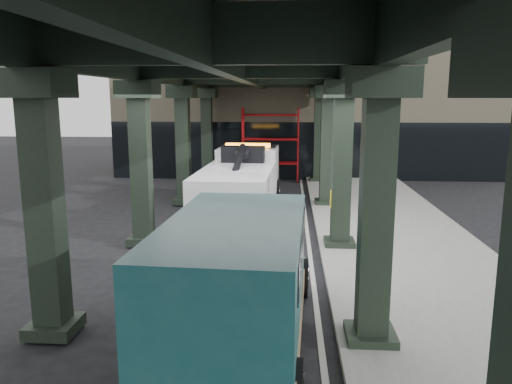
% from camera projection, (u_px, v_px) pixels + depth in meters
% --- Properties ---
extents(ground, '(90.00, 90.00, 0.00)m').
position_uv_depth(ground, '(248.00, 269.00, 13.31)').
color(ground, black).
rests_on(ground, ground).
extents(sidewalk, '(5.00, 40.00, 0.15)m').
position_uv_depth(sidewalk, '(403.00, 248.00, 14.95)').
color(sidewalk, gray).
rests_on(sidewalk, ground).
extents(lane_stripe, '(0.12, 38.00, 0.01)m').
position_uv_depth(lane_stripe, '(309.00, 248.00, 15.15)').
color(lane_stripe, silver).
rests_on(lane_stripe, ground).
extents(viaduct, '(7.40, 32.00, 6.40)m').
position_uv_depth(viaduct, '(239.00, 64.00, 14.28)').
color(viaduct, black).
rests_on(viaduct, ground).
extents(building, '(22.00, 10.00, 8.00)m').
position_uv_depth(building, '(305.00, 106.00, 32.04)').
color(building, '#C6B793').
rests_on(building, ground).
extents(scaffolding, '(3.08, 0.88, 4.00)m').
position_uv_depth(scaffolding, '(270.00, 142.00, 27.27)').
color(scaffolding, red).
rests_on(scaffolding, ground).
extents(tow_truck, '(2.80, 8.68, 2.82)m').
position_uv_depth(tow_truck, '(242.00, 182.00, 18.86)').
color(tow_truck, black).
rests_on(tow_truck, ground).
extents(towed_van, '(2.73, 6.25, 2.49)m').
position_uv_depth(towed_van, '(238.00, 278.00, 8.89)').
color(towed_van, '#134245').
rests_on(towed_van, ground).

